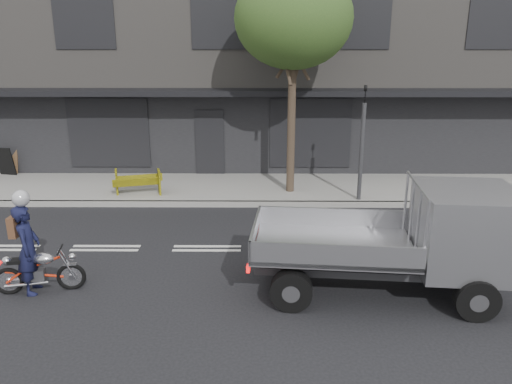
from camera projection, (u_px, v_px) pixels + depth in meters
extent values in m
plane|color=black|center=(207.00, 249.00, 11.76)|extent=(80.00, 80.00, 0.00)
cube|color=gray|center=(221.00, 188.00, 16.23)|extent=(32.00, 3.20, 0.15)
cube|color=gray|center=(217.00, 204.00, 14.70)|extent=(32.00, 0.20, 0.15)
cube|color=slate|center=(231.00, 57.00, 21.38)|extent=(26.00, 10.00, 8.00)
cylinder|color=#382B21|center=(291.00, 133.00, 15.17)|extent=(0.24, 0.24, 4.00)
ellipsoid|color=#2A4B1C|center=(294.00, 18.00, 14.19)|extent=(3.40, 3.40, 2.89)
cylinder|color=#2D2D30|center=(361.00, 155.00, 14.49)|extent=(0.12, 0.12, 3.00)
imported|color=black|center=(365.00, 94.00, 13.97)|extent=(0.08, 0.10, 0.50)
torus|color=black|center=(9.00, 281.00, 9.60)|extent=(0.57, 0.18, 0.56)
torus|color=black|center=(71.00, 277.00, 9.79)|extent=(0.57, 0.18, 0.56)
cube|color=#2D2D30|center=(37.00, 275.00, 9.66)|extent=(0.31, 0.24, 0.23)
ellipsoid|color=silver|center=(42.00, 258.00, 9.58)|extent=(0.49, 0.33, 0.23)
cube|color=black|center=(20.00, 261.00, 9.52)|extent=(0.47, 0.27, 0.07)
cylinder|color=black|center=(60.00, 250.00, 9.59)|extent=(0.12, 0.50, 0.03)
imported|color=#121533|center=(28.00, 250.00, 9.51)|extent=(0.53, 0.71, 1.77)
cylinder|color=black|center=(291.00, 291.00, 9.00)|extent=(0.79, 0.35, 0.77)
cylinder|color=black|center=(294.00, 252.00, 10.63)|extent=(0.79, 0.35, 0.77)
cylinder|color=black|center=(477.00, 300.00, 8.69)|extent=(0.79, 0.35, 0.77)
cylinder|color=black|center=(450.00, 258.00, 10.33)|extent=(0.79, 0.35, 0.77)
cube|color=#2D2D30|center=(377.00, 265.00, 9.61)|extent=(4.72, 1.44, 0.14)
cube|color=#A4A4A9|center=(466.00, 229.00, 9.22)|extent=(1.88, 1.97, 1.52)
cube|color=black|center=(469.00, 207.00, 9.10)|extent=(1.67, 1.85, 0.56)
cube|color=#A6A5AA|center=(333.00, 246.00, 9.58)|extent=(3.20, 2.24, 0.10)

